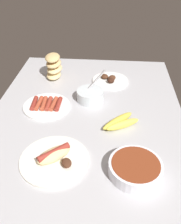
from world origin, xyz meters
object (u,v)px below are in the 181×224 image
at_px(banana_bunch, 120,122).
at_px(plate_hotdog_assembled, 55,158).
at_px(plate_grilled_meat, 110,80).
at_px(bowl_chili, 135,168).
at_px(plate_sausages, 47,105).
at_px(bowl_coleslaw, 90,95).
at_px(bread_stack, 54,66).

xyz_separation_m(banana_bunch, plate_hotdog_assembled, (-0.23, 0.24, -0.00)).
height_order(plate_grilled_meat, bowl_chili, bowl_chili).
bearing_deg(plate_hotdog_assembled, plate_grilled_meat, -16.83).
bearing_deg(plate_sausages, banana_bunch, -107.89).
bearing_deg(plate_sausages, bowl_chili, -133.14).
height_order(bowl_coleslaw, plate_hotdog_assembled, bowl_coleslaw).
height_order(bowl_coleslaw, banana_bunch, bowl_coleslaw).
xyz_separation_m(plate_grilled_meat, bowl_chili, (-0.66, -0.10, 0.02)).
height_order(bowl_coleslaw, plate_sausages, bowl_coleslaw).
bearing_deg(plate_grilled_meat, plate_hotdog_assembled, 163.17).
xyz_separation_m(bowl_coleslaw, plate_hotdog_assembled, (-0.43, 0.10, -0.01)).
height_order(banana_bunch, plate_hotdog_assembled, plate_hotdog_assembled).
bearing_deg(bowl_chili, banana_bunch, 10.70).
xyz_separation_m(plate_hotdog_assembled, bowl_chili, (-0.03, -0.29, 0.01)).
xyz_separation_m(bowl_coleslaw, bread_stack, (0.22, 0.23, 0.04)).
bearing_deg(bowl_coleslaw, plate_hotdog_assembled, 167.42).
height_order(bowl_coleslaw, bowl_chili, bowl_coleslaw).
relative_size(banana_bunch, bread_stack, 1.20).
bearing_deg(plate_sausages, plate_grilled_meat, -46.91).
distance_m(plate_hotdog_assembled, plate_grilled_meat, 0.66).
relative_size(plate_hotdog_assembled, bowl_chili, 1.37).
bearing_deg(plate_sausages, plate_hotdog_assembled, -162.24).
bearing_deg(banana_bunch, plate_grilled_meat, 7.60).
xyz_separation_m(plate_grilled_meat, bread_stack, (0.02, 0.32, 0.06)).
distance_m(bowl_coleslaw, plate_hotdog_assembled, 0.44).
xyz_separation_m(plate_hotdog_assembled, plate_grilled_meat, (0.63, -0.19, -0.01)).
height_order(bowl_coleslaw, bread_stack, bowl_coleslaw).
xyz_separation_m(plate_sausages, plate_hotdog_assembled, (-0.35, -0.11, 0.01)).
height_order(plate_hotdog_assembled, bread_stack, bread_stack).
distance_m(bread_stack, bowl_chili, 0.80).
distance_m(bowl_coleslaw, plate_grilled_meat, 0.22).
bearing_deg(bowl_chili, plate_hotdog_assembled, 83.82).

